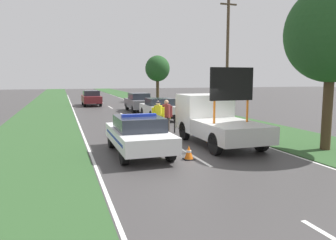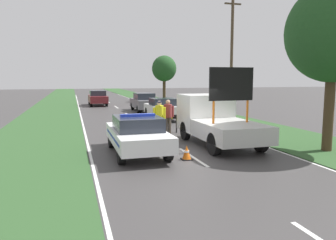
{
  "view_description": "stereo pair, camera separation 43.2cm",
  "coord_description": "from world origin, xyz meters",
  "px_view_note": "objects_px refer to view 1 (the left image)",
  "views": [
    {
      "loc": [
        -4.63,
        -11.77,
        2.91
      ],
      "look_at": [
        -0.26,
        1.65,
        1.1
      ],
      "focal_mm": 35.0,
      "sensor_mm": 36.0,
      "label": 1
    },
    {
      "loc": [
        -4.21,
        -11.9,
        2.91
      ],
      "look_at": [
        -0.26,
        1.65,
        1.1
      ],
      "focal_mm": 35.0,
      "sensor_mm": 36.0,
      "label": 2
    }
  ],
  "objects_px": {
    "pedestrian_civilian": "(166,114)",
    "traffic_cone_behind_barrier": "(193,123)",
    "roadside_tree_near_right": "(158,69)",
    "utility_pole": "(227,55)",
    "police_car": "(138,134)",
    "queued_car_van_white": "(159,108)",
    "traffic_cone_centre_front": "(136,132)",
    "queued_car_suv_grey": "(139,102)",
    "roadside_tree_near_left": "(332,34)",
    "queued_car_wagon_maroon": "(91,98)",
    "traffic_cone_near_truck": "(189,152)",
    "road_barrier": "(150,119)",
    "traffic_cone_lane_edge": "(151,124)",
    "work_truck": "(214,119)",
    "police_officer": "(158,116)",
    "traffic_cone_near_police": "(203,126)"
  },
  "relations": [
    {
      "from": "traffic_cone_centre_front",
      "to": "queued_car_suv_grey",
      "type": "height_order",
      "value": "queued_car_suv_grey"
    },
    {
      "from": "traffic_cone_near_truck",
      "to": "queued_car_wagon_maroon",
      "type": "xyz_separation_m",
      "value": [
        -1.28,
        24.76,
        0.57
      ]
    },
    {
      "from": "traffic_cone_behind_barrier",
      "to": "utility_pole",
      "type": "xyz_separation_m",
      "value": [
        3.76,
        3.06,
        4.17
      ]
    },
    {
      "from": "traffic_cone_near_police",
      "to": "utility_pole",
      "type": "height_order",
      "value": "utility_pole"
    },
    {
      "from": "traffic_cone_near_truck",
      "to": "road_barrier",
      "type": "bearing_deg",
      "value": 89.47
    },
    {
      "from": "roadside_tree_near_left",
      "to": "utility_pole",
      "type": "relative_size",
      "value": 0.75
    },
    {
      "from": "roadside_tree_near_left",
      "to": "utility_pole",
      "type": "distance_m",
      "value": 10.05
    },
    {
      "from": "traffic_cone_behind_barrier",
      "to": "queued_car_suv_grey",
      "type": "bearing_deg",
      "value": 93.88
    },
    {
      "from": "pedestrian_civilian",
      "to": "roadside_tree_near_right",
      "type": "distance_m",
      "value": 24.57
    },
    {
      "from": "roadside_tree_near_right",
      "to": "pedestrian_civilian",
      "type": "bearing_deg",
      "value": -105.16
    },
    {
      "from": "queued_car_suv_grey",
      "to": "roadside_tree_near_right",
      "type": "height_order",
      "value": "roadside_tree_near_right"
    },
    {
      "from": "traffic_cone_near_truck",
      "to": "traffic_cone_lane_edge",
      "type": "bearing_deg",
      "value": 86.26
    },
    {
      "from": "traffic_cone_behind_barrier",
      "to": "road_barrier",
      "type": "bearing_deg",
      "value": -160.56
    },
    {
      "from": "queued_car_suv_grey",
      "to": "roadside_tree_near_right",
      "type": "xyz_separation_m",
      "value": [
        5.03,
        11.29,
        3.24
      ]
    },
    {
      "from": "queued_car_suv_grey",
      "to": "traffic_cone_centre_front",
      "type": "bearing_deg",
      "value": 76.5
    },
    {
      "from": "police_officer",
      "to": "traffic_cone_centre_front",
      "type": "xyz_separation_m",
      "value": [
        -1.17,
        -0.25,
        -0.74
      ]
    },
    {
      "from": "pedestrian_civilian",
      "to": "queued_car_suv_grey",
      "type": "bearing_deg",
      "value": 70.27
    },
    {
      "from": "police_officer",
      "to": "utility_pole",
      "type": "distance_m",
      "value": 8.89
    },
    {
      "from": "traffic_cone_centre_front",
      "to": "utility_pole",
      "type": "distance_m",
      "value": 10.19
    },
    {
      "from": "police_officer",
      "to": "traffic_cone_behind_barrier",
      "type": "height_order",
      "value": "police_officer"
    },
    {
      "from": "traffic_cone_near_truck",
      "to": "traffic_cone_lane_edge",
      "type": "relative_size",
      "value": 0.73
    },
    {
      "from": "police_car",
      "to": "queued_car_van_white",
      "type": "distance_m",
      "value": 10.46
    },
    {
      "from": "traffic_cone_near_truck",
      "to": "roadside_tree_near_left",
      "type": "height_order",
      "value": "roadside_tree_near_left"
    },
    {
      "from": "traffic_cone_behind_barrier",
      "to": "queued_car_wagon_maroon",
      "type": "height_order",
      "value": "queued_car_wagon_maroon"
    },
    {
      "from": "pedestrian_civilian",
      "to": "police_officer",
      "type": "bearing_deg",
      "value": -150.24
    },
    {
      "from": "road_barrier",
      "to": "queued_car_van_white",
      "type": "relative_size",
      "value": 0.88
    },
    {
      "from": "utility_pole",
      "to": "traffic_cone_near_truck",
      "type": "bearing_deg",
      "value": -124.43
    },
    {
      "from": "police_car",
      "to": "traffic_cone_lane_edge",
      "type": "relative_size",
      "value": 6.58
    },
    {
      "from": "road_barrier",
      "to": "traffic_cone_behind_barrier",
      "type": "xyz_separation_m",
      "value": [
        2.86,
        1.01,
        -0.49
      ]
    },
    {
      "from": "utility_pole",
      "to": "roadside_tree_near_right",
      "type": "bearing_deg",
      "value": 88.4
    },
    {
      "from": "queued_car_wagon_maroon",
      "to": "roadside_tree_near_right",
      "type": "bearing_deg",
      "value": -154.66
    },
    {
      "from": "police_officer",
      "to": "queued_car_van_white",
      "type": "relative_size",
      "value": 0.46
    },
    {
      "from": "traffic_cone_centre_front",
      "to": "queued_car_wagon_maroon",
      "type": "distance_m",
      "value": 20.34
    },
    {
      "from": "road_barrier",
      "to": "roadside_tree_near_left",
      "type": "distance_m",
      "value": 9.14
    },
    {
      "from": "queued_car_suv_grey",
      "to": "roadside_tree_near_left",
      "type": "xyz_separation_m",
      "value": [
        3.67,
        -17.77,
        3.8
      ]
    },
    {
      "from": "police_officer",
      "to": "utility_pole",
      "type": "height_order",
      "value": "utility_pole"
    },
    {
      "from": "pedestrian_civilian",
      "to": "roadside_tree_near_left",
      "type": "bearing_deg",
      "value": -61.15
    },
    {
      "from": "pedestrian_civilian",
      "to": "traffic_cone_behind_barrier",
      "type": "bearing_deg",
      "value": 21.09
    },
    {
      "from": "traffic_cone_lane_edge",
      "to": "utility_pole",
      "type": "height_order",
      "value": "utility_pole"
    },
    {
      "from": "roadside_tree_near_left",
      "to": "traffic_cone_lane_edge",
      "type": "bearing_deg",
      "value": 126.68
    },
    {
      "from": "traffic_cone_centre_front",
      "to": "traffic_cone_near_truck",
      "type": "distance_m",
      "value": 4.53
    },
    {
      "from": "utility_pole",
      "to": "pedestrian_civilian",
      "type": "bearing_deg",
      "value": -142.45
    },
    {
      "from": "roadside_tree_near_left",
      "to": "road_barrier",
      "type": "bearing_deg",
      "value": 134.31
    },
    {
      "from": "police_car",
      "to": "traffic_cone_behind_barrier",
      "type": "relative_size",
      "value": 7.4
    },
    {
      "from": "pedestrian_civilian",
      "to": "queued_car_van_white",
      "type": "distance_m",
      "value": 6.12
    },
    {
      "from": "work_truck",
      "to": "roadside_tree_near_left",
      "type": "relative_size",
      "value": 0.8
    },
    {
      "from": "roadside_tree_near_right",
      "to": "utility_pole",
      "type": "xyz_separation_m",
      "value": [
        -0.53,
        -19.04,
        0.42
      ]
    },
    {
      "from": "traffic_cone_centre_front",
      "to": "utility_pole",
      "type": "relative_size",
      "value": 0.08
    },
    {
      "from": "traffic_cone_near_police",
      "to": "queued_car_van_white",
      "type": "height_order",
      "value": "queued_car_van_white"
    },
    {
      "from": "queued_car_van_white",
      "to": "queued_car_wagon_maroon",
      "type": "xyz_separation_m",
      "value": [
        -3.5,
        13.56,
        0.02
      ]
    }
  ]
}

